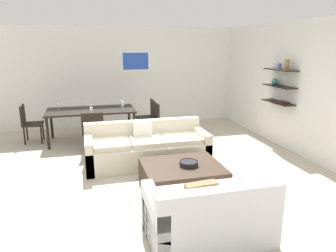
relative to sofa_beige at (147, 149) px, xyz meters
The scene contains 16 objects.
ground_plane 0.46m from the sofa_beige, 69.99° to the right, with size 18.00×18.00×0.00m, color #BCB29E.
back_wall_unit 3.39m from the sofa_beige, 82.49° to the left, with size 8.40×0.09×2.70m.
right_wall_shelf_unit 3.33m from the sofa_beige, ahead, with size 0.34×8.20×2.70m.
sofa_beige is the anchor object (origin of this frame).
loveseat_white 2.57m from the sofa_beige, 85.00° to the right, with size 1.40×0.90×0.78m.
coffee_table 1.24m from the sofa_beige, 74.20° to the right, with size 1.22×1.04×0.38m.
decorative_bowl 1.31m from the sofa_beige, 70.97° to the right, with size 0.30×0.30×0.08m.
dining_table 2.09m from the sofa_beige, 118.04° to the left, with size 2.01×1.01×0.75m.
dining_chair_left_far 3.14m from the sofa_beige, 139.33° to the left, with size 0.44×0.44×0.88m.
dining_chair_right_near 1.66m from the sofa_beige, 74.42° to the left, with size 0.44×0.44×0.88m.
dining_chair_right_far 2.10m from the sofa_beige, 77.77° to the left, with size 0.44×0.44×0.88m.
dining_chair_foot 1.34m from the sofa_beige, 136.92° to the left, with size 0.44×0.44×0.88m.
wine_glass_right_far 2.04m from the sofa_beige, 97.03° to the left, with size 0.07×0.07×0.16m.
wine_glass_left_far 2.64m from the sofa_beige, 131.14° to the left, with size 0.08×0.08×0.15m.
wine_glass_foot 1.77m from the sofa_beige, 125.20° to the left, with size 0.07×0.07×0.15m.
wine_glass_right_near 1.80m from the sofa_beige, 98.06° to the left, with size 0.07×0.07×0.17m.
Camera 1 is at (-1.18, -5.28, 2.20)m, focal length 33.69 mm.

